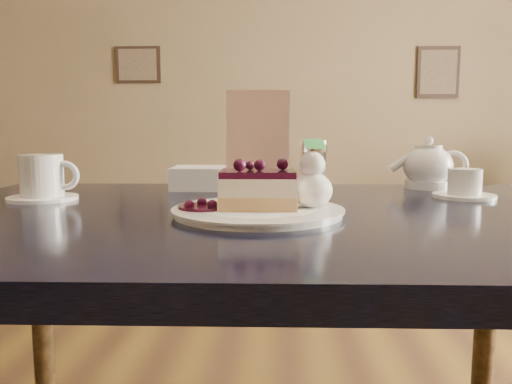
{
  "coord_description": "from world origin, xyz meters",
  "views": [
    {
      "loc": [
        0.1,
        -0.65,
        0.99
      ],
      "look_at": [
        0.06,
        0.15,
        0.89
      ],
      "focal_mm": 35.0,
      "sensor_mm": 36.0,
      "label": 1
    }
  ],
  "objects_px": {
    "dessert_plate": "(258,212)",
    "tea_set": "(434,171)",
    "cheesecake_slice": "(258,190)",
    "coffee_set": "(43,179)",
    "main_table": "(259,256)"
  },
  "relations": [
    {
      "from": "main_table",
      "to": "tea_set",
      "type": "relative_size",
      "value": 4.46
    },
    {
      "from": "main_table",
      "to": "coffee_set",
      "type": "distance_m",
      "value": 0.5
    },
    {
      "from": "dessert_plate",
      "to": "cheesecake_slice",
      "type": "relative_size",
      "value": 2.15
    },
    {
      "from": "dessert_plate",
      "to": "coffee_set",
      "type": "height_order",
      "value": "coffee_set"
    },
    {
      "from": "tea_set",
      "to": "dessert_plate",
      "type": "bearing_deg",
      "value": -137.26
    },
    {
      "from": "main_table",
      "to": "tea_set",
      "type": "xyz_separation_m",
      "value": [
        0.42,
        0.33,
        0.14
      ]
    },
    {
      "from": "coffee_set",
      "to": "dessert_plate",
      "type": "bearing_deg",
      "value": -19.73
    },
    {
      "from": "cheesecake_slice",
      "to": "tea_set",
      "type": "xyz_separation_m",
      "value": [
        0.42,
        0.39,
        0.0
      ]
    },
    {
      "from": "dessert_plate",
      "to": "cheesecake_slice",
      "type": "bearing_deg",
      "value": 75.96
    },
    {
      "from": "main_table",
      "to": "cheesecake_slice",
      "type": "height_order",
      "value": "cheesecake_slice"
    },
    {
      "from": "cheesecake_slice",
      "to": "coffee_set",
      "type": "relative_size",
      "value": 0.88
    },
    {
      "from": "dessert_plate",
      "to": "tea_set",
      "type": "xyz_separation_m",
      "value": [
        0.42,
        0.39,
        0.04
      ]
    },
    {
      "from": "dessert_plate",
      "to": "tea_set",
      "type": "relative_size",
      "value": 0.96
    },
    {
      "from": "cheesecake_slice",
      "to": "main_table",
      "type": "bearing_deg",
      "value": 90.0
    },
    {
      "from": "cheesecake_slice",
      "to": "coffee_set",
      "type": "distance_m",
      "value": 0.49
    }
  ]
}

